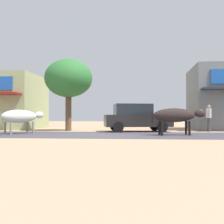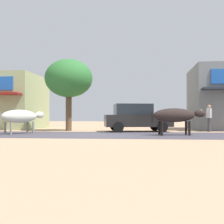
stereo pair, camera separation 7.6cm
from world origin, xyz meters
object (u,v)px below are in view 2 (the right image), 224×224
at_px(cow_near_brown, 21,117).
at_px(cow_far_dark, 176,116).
at_px(roadside_tree, 69,79).
at_px(pedestrian_by_shop, 209,116).
at_px(parked_hatchback_car, 136,117).

bearing_deg(cow_near_brown, cow_far_dark, -3.26).
xyz_separation_m(roadside_tree, cow_far_dark, (6.20, -3.84, -2.33)).
bearing_deg(pedestrian_by_shop, parked_hatchback_car, -174.78).
relative_size(roadside_tree, parked_hatchback_car, 1.08).
distance_m(roadside_tree, pedestrian_by_shop, 8.88).
relative_size(cow_far_dark, pedestrian_by_shop, 1.63).
height_order(parked_hatchback_car, cow_far_dark, parked_hatchback_car).
bearing_deg(roadside_tree, cow_far_dark, -31.78).
height_order(roadside_tree, parked_hatchback_car, roadside_tree).
bearing_deg(parked_hatchback_car, cow_near_brown, -154.23).
xyz_separation_m(parked_hatchback_car, cow_near_brown, (-5.93, -2.86, 0.06)).
distance_m(roadside_tree, cow_far_dark, 7.66).
distance_m(roadside_tree, cow_near_brown, 4.47).
bearing_deg(roadside_tree, pedestrian_by_shop, -0.93).
distance_m(parked_hatchback_car, cow_near_brown, 6.58).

